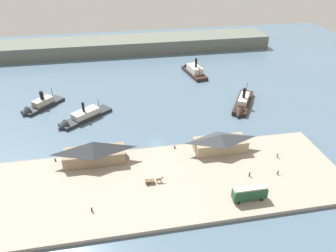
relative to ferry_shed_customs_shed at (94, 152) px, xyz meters
name	(u,v)px	position (x,y,z in m)	size (l,w,h in m)	color
ground_plane	(156,144)	(21.67, 8.23, -5.15)	(320.00, 320.00, 0.00)	slate
quay_promenade	(167,182)	(21.67, -13.77, -4.55)	(110.00, 36.00, 1.20)	#9E9384
seawall_edge	(158,148)	(21.67, 4.63, -4.65)	(110.00, 0.80, 1.00)	gray
ferry_shed_customs_shed	(94,152)	(0.00, 0.00, 0.00)	(20.04, 7.45, 7.77)	#847056
ferry_shed_east_terminal	(220,142)	(42.49, -1.24, -0.70)	(18.24, 7.58, 6.40)	#998466
street_tram	(250,193)	(42.89, -25.76, -1.44)	(9.76, 2.75, 4.29)	#1E4C2D
horse_cart	(154,180)	(17.45, -13.91, -3.02)	(5.58, 1.42, 1.87)	brown
pedestrian_at_waters_edge	(277,155)	(60.20, -8.78, -3.15)	(0.44, 0.44, 1.76)	#6B5B4C
pedestrian_near_west_shed	(92,209)	(-0.63, -22.31, -3.22)	(0.40, 0.40, 1.60)	#232328
pedestrian_near_east_shed	(278,173)	(56.14, -17.07, -3.23)	(0.39, 0.39, 1.57)	#232328
pedestrian_near_cart	(250,174)	(47.11, -16.28, -3.18)	(0.42, 0.42, 1.68)	#232328
mooring_post_center_east	(55,160)	(-13.03, 2.67, -3.50)	(0.44, 0.44, 0.90)	black
mooring_post_east	(175,147)	(27.31, 2.70, -3.50)	(0.44, 0.44, 0.90)	black
ferry_moored_west	(242,105)	(62.96, 29.32, -3.73)	(18.08, 25.16, 10.28)	black
ferry_approaching_west	(38,107)	(-24.99, 43.95, -3.88)	(18.28, 19.20, 9.51)	#23282D
ferry_approaching_east	(193,70)	(51.52, 72.77, -3.42)	(10.17, 23.07, 11.75)	black
ferry_near_quay	(80,119)	(-6.62, 29.98, -3.87)	(22.98, 19.52, 9.70)	#23282D
far_headland	(131,45)	(21.67, 118.23, -1.15)	(180.00, 24.00, 8.00)	#60665B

